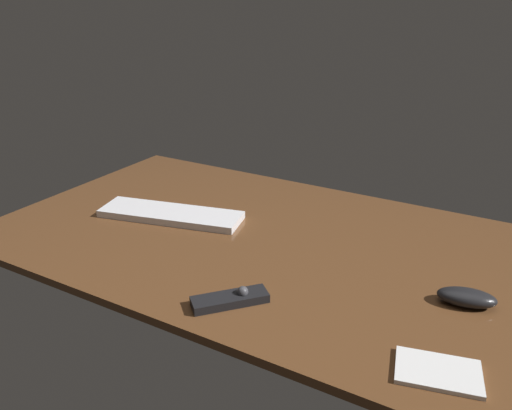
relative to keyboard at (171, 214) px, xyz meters
The scene contains 5 objects.
desk 27.85cm from the keyboard, ahead, with size 140.00×84.00×2.00cm, color brown.
keyboard is the anchor object (origin of this frame).
computer_mouse 80.18cm from the keyboard, ahead, with size 11.72×5.65×3.49cm, color black.
media_remote 47.21cm from the keyboard, 36.37° to the right, with size 14.17×15.10×3.43cm.
notepad 84.66cm from the keyboard, 19.65° to the right, with size 14.09×9.23×0.83cm, color silver.
Camera 1 is at (60.29, -106.21, 62.20)cm, focal length 36.50 mm.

